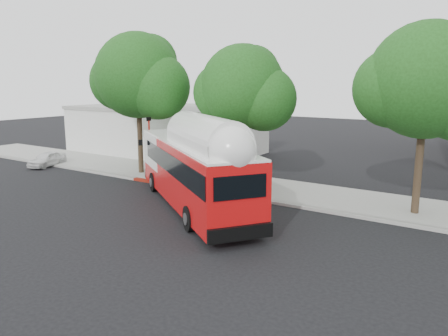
% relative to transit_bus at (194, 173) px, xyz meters
% --- Properties ---
extents(ground, '(120.00, 120.00, 0.00)m').
position_rel_transit_bus_xyz_m(ground, '(0.79, -0.94, -1.85)').
color(ground, black).
rests_on(ground, ground).
extents(sidewalk, '(60.00, 5.00, 0.15)m').
position_rel_transit_bus_xyz_m(sidewalk, '(0.79, 5.56, -1.77)').
color(sidewalk, gray).
rests_on(sidewalk, ground).
extents(curb_strip, '(60.00, 0.30, 0.15)m').
position_rel_transit_bus_xyz_m(curb_strip, '(0.79, 2.96, -1.77)').
color(curb_strip, gray).
rests_on(curb_strip, ground).
extents(red_curb_segment, '(10.00, 0.32, 0.16)m').
position_rel_transit_bus_xyz_m(red_curb_segment, '(-2.21, 2.96, -1.77)').
color(red_curb_segment, maroon).
rests_on(red_curb_segment, ground).
extents(street_tree_left, '(6.67, 5.80, 9.74)m').
position_rel_transit_bus_xyz_m(street_tree_left, '(-7.74, 4.62, 4.76)').
color(street_tree_left, '#2D2116').
rests_on(street_tree_left, ground).
extents(street_tree_mid, '(5.75, 5.00, 8.62)m').
position_rel_transit_bus_xyz_m(street_tree_mid, '(0.19, 5.12, 4.06)').
color(street_tree_mid, '#2D2116').
rests_on(street_tree_mid, ground).
extents(street_tree_right, '(6.21, 5.40, 9.18)m').
position_rel_transit_bus_xyz_m(street_tree_right, '(10.23, 4.92, 4.41)').
color(street_tree_right, '#2D2116').
rests_on(street_tree_right, ground).
extents(low_commercial_bldg, '(16.20, 10.20, 4.25)m').
position_rel_transit_bus_xyz_m(low_commercial_bldg, '(-13.21, 13.06, 0.31)').
color(low_commercial_bldg, silver).
rests_on(low_commercial_bldg, ground).
extents(transit_bus, '(12.19, 9.64, 3.95)m').
position_rel_transit_bus_xyz_m(transit_bus, '(0.00, 0.00, 0.00)').
color(transit_bus, red).
rests_on(transit_bus, ground).
extents(parked_car, '(3.58, 2.18, 1.14)m').
position_rel_transit_bus_xyz_m(parked_car, '(-16.33, 2.67, -1.28)').
color(parked_car, silver).
rests_on(parked_car, ground).
extents(signal_pole, '(0.12, 0.40, 4.20)m').
position_rel_transit_bus_xyz_m(signal_pole, '(-6.16, 3.33, 0.31)').
color(signal_pole, '#A51C11').
rests_on(signal_pole, ground).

